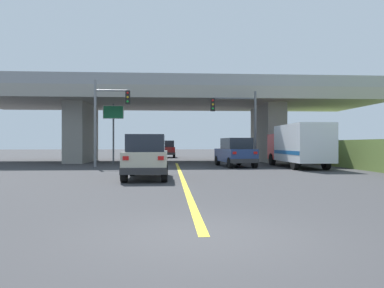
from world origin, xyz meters
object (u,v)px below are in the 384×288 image
suv_crossing (235,152)px  traffic_signal_farside (106,113)px  suv_lead (147,157)px  traffic_signal_nearside (240,117)px  highway_sign (113,119)px  sedan_oncoming (167,149)px  box_truck (299,145)px

suv_crossing → traffic_signal_farside: 9.48m
suv_lead → traffic_signal_nearside: size_ratio=0.81×
highway_sign → sedan_oncoming: bearing=71.6°
box_truck → traffic_signal_farside: bearing=173.3°
sedan_oncoming → highway_sign: (-4.40, -13.22, 2.67)m
sedan_oncoming → highway_sign: 14.18m
traffic_signal_farside → suv_lead: bearing=-69.3°
suv_crossing → traffic_signal_nearside: traffic_signal_nearside is taller
suv_crossing → box_truck: box_truck is taller
highway_sign → traffic_signal_farside: bearing=-87.1°
box_truck → traffic_signal_nearside: bearing=145.2°
sedan_oncoming → traffic_signal_farside: bearing=-103.0°
box_truck → sedan_oncoming: size_ratio=1.71×
traffic_signal_farside → traffic_signal_nearside: bearing=5.5°
sedan_oncoming → traffic_signal_nearside: (5.47, -17.12, 2.58)m
suv_crossing → highway_sign: 10.94m
sedan_oncoming → traffic_signal_farside: size_ratio=0.70×
suv_lead → highway_sign: bearing=104.8°
traffic_signal_nearside → box_truck: bearing=-34.8°
traffic_signal_farside → highway_sign: 4.83m
suv_crossing → sedan_oncoming: bearing=98.7°
sedan_oncoming → traffic_signal_nearside: traffic_signal_nearside is taller
box_truck → traffic_signal_nearside: 4.78m
traffic_signal_nearside → highway_sign: size_ratio=1.11×
suv_crossing → sedan_oncoming: same height
sedan_oncoming → traffic_signal_farside: traffic_signal_farside is taller
suv_crossing → sedan_oncoming: 18.95m
suv_lead → highway_sign: size_ratio=0.91×
sedan_oncoming → highway_sign: highway_sign is taller
box_truck → suv_crossing: bearing=162.6°
suv_lead → sedan_oncoming: 26.94m
suv_crossing → box_truck: (4.11, -1.29, 0.53)m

